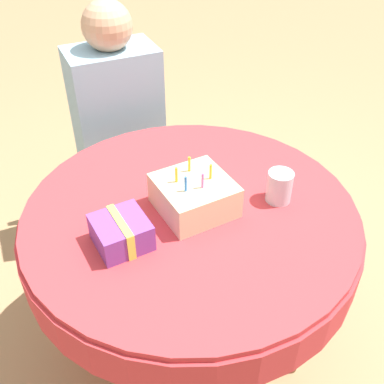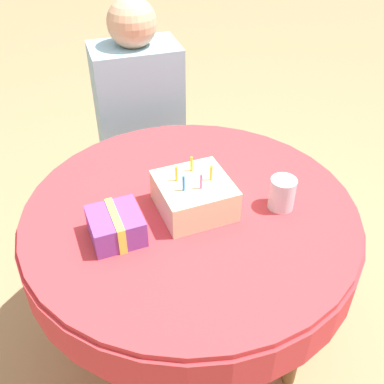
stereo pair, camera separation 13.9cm
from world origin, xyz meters
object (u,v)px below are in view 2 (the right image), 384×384
at_px(birthday_cake, 194,195).
at_px(gift_box, 116,226).
at_px(person, 139,107).
at_px(drinking_glass, 282,193).
at_px(chair, 139,139).

bearing_deg(birthday_cake, gift_box, -172.15).
xyz_separation_m(person, gift_box, (-0.31, -0.84, 0.08)).
relative_size(person, drinking_glass, 11.26).
height_order(drinking_glass, gift_box, drinking_glass).
bearing_deg(birthday_cake, drinking_glass, -19.86).
bearing_deg(person, chair, 90.00).
bearing_deg(person, gift_box, -106.24).
bearing_deg(chair, gift_box, -104.81).
relative_size(chair, birthday_cake, 4.24).
distance_m(birthday_cake, gift_box, 0.26).
distance_m(birthday_cake, drinking_glass, 0.28).
distance_m(drinking_glass, gift_box, 0.52).
distance_m(chair, person, 0.24).
bearing_deg(gift_box, person, 69.40).
bearing_deg(gift_box, drinking_glass, -6.38).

